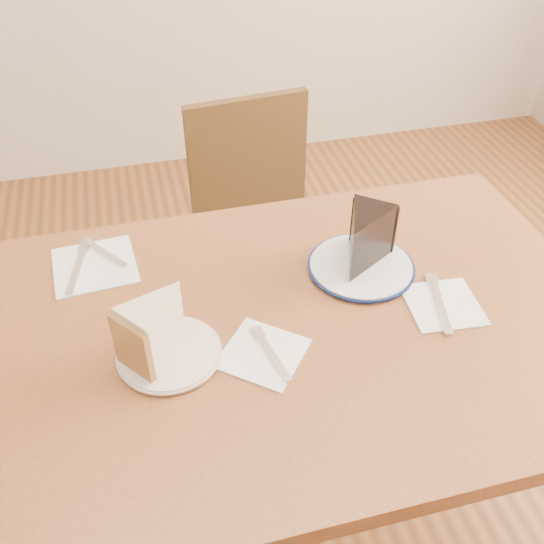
{
  "coord_description": "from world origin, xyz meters",
  "views": [
    {
      "loc": [
        -0.25,
        -0.78,
        1.56
      ],
      "look_at": [
        -0.03,
        0.09,
        0.8
      ],
      "focal_mm": 40.0,
      "sensor_mm": 36.0,
      "label": 1
    }
  ],
  "objects": [
    {
      "name": "chair_far",
      "position": [
        0.08,
        0.63,
        0.48
      ],
      "size": [
        0.46,
        0.46,
        0.85
      ],
      "rotation": [
        0.0,
        0.0,
        3.25
      ],
      "color": "#362210",
      "rests_on": "ground"
    },
    {
      "name": "napkin_cream",
      "position": [
        -0.09,
        -0.07,
        0.75
      ],
      "size": [
        0.19,
        0.19,
        0.0
      ],
      "primitive_type": "cube",
      "rotation": [
        0.0,
        0.0,
        0.88
      ],
      "color": "white",
      "rests_on": "table"
    },
    {
      "name": "napkin_navy",
      "position": [
        0.28,
        -0.03,
        0.75
      ],
      "size": [
        0.15,
        0.15,
        0.0
      ],
      "primitive_type": "cube",
      "rotation": [
        0.0,
        0.0,
        -0.09
      ],
      "color": "white",
      "rests_on": "table"
    },
    {
      "name": "carrot_cake",
      "position": [
        -0.26,
        -0.02,
        0.82
      ],
      "size": [
        0.14,
        0.14,
        0.11
      ],
      "primitive_type": null,
      "rotation": [
        0.0,
        0.0,
        -0.91
      ],
      "color": "beige",
      "rests_on": "plate_cream"
    },
    {
      "name": "plate_cream",
      "position": [
        -0.25,
        -0.03,
        0.76
      ],
      "size": [
        0.18,
        0.18,
        0.01
      ],
      "primitive_type": "cylinder",
      "color": "silver",
      "rests_on": "table"
    },
    {
      "name": "chocolate_cake",
      "position": [
        0.16,
        0.12,
        0.82
      ],
      "size": [
        0.16,
        0.16,
        0.11
      ],
      "primitive_type": null,
      "rotation": [
        0.0,
        0.0,
        2.44
      ],
      "color": "black",
      "rests_on": "plate_navy"
    },
    {
      "name": "fork_cream",
      "position": [
        -0.07,
        -0.08,
        0.76
      ],
      "size": [
        0.04,
        0.14,
        0.0
      ],
      "primitive_type": "cube",
      "rotation": [
        0.0,
        0.0,
        0.2
      ],
      "color": "silver",
      "rests_on": "napkin_cream"
    },
    {
      "name": "ground",
      "position": [
        0.0,
        0.0,
        0.0
      ],
      "size": [
        4.0,
        4.0,
        0.0
      ],
      "primitive_type": "plane",
      "color": "#552E16",
      "rests_on": "ground"
    },
    {
      "name": "knife_navy",
      "position": [
        0.27,
        -0.03,
        0.76
      ],
      "size": [
        0.06,
        0.17,
        0.0
      ],
      "primitive_type": "cube",
      "rotation": [
        0.0,
        0.0,
        -0.25
      ],
      "color": "white",
      "rests_on": "napkin_navy"
    },
    {
      "name": "plate_navy",
      "position": [
        0.17,
        0.11,
        0.76
      ],
      "size": [
        0.21,
        0.21,
        0.01
      ],
      "primitive_type": "cylinder",
      "color": "white",
      "rests_on": "table"
    },
    {
      "name": "knife_spare",
      "position": [
        -0.4,
        0.25,
        0.76
      ],
      "size": [
        0.05,
        0.16,
        0.0
      ],
      "primitive_type": "cube",
      "rotation": [
        0.0,
        0.0,
        -0.21
      ],
      "color": "silver",
      "rests_on": "napkin_spare"
    },
    {
      "name": "table",
      "position": [
        0.0,
        0.0,
        0.65
      ],
      "size": [
        1.2,
        0.8,
        0.75
      ],
      "color": "#5A3018",
      "rests_on": "ground"
    },
    {
      "name": "fork_spare",
      "position": [
        -0.35,
        0.29,
        0.76
      ],
      "size": [
        0.09,
        0.12,
        0.0
      ],
      "primitive_type": "cube",
      "rotation": [
        0.0,
        0.0,
        0.63
      ],
      "color": "silver",
      "rests_on": "napkin_spare"
    },
    {
      "name": "napkin_spare",
      "position": [
        -0.37,
        0.26,
        0.75
      ],
      "size": [
        0.18,
        0.18,
        0.0
      ],
      "primitive_type": "cube",
      "rotation": [
        0.0,
        0.0,
        0.08
      ],
      "color": "white",
      "rests_on": "table"
    }
  ]
}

